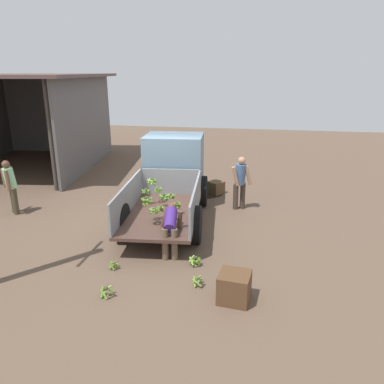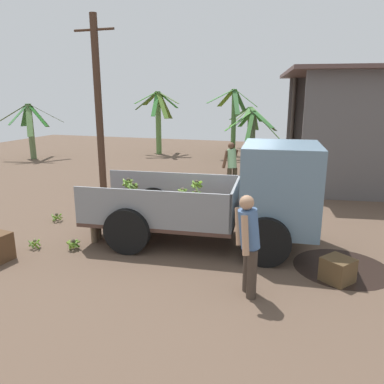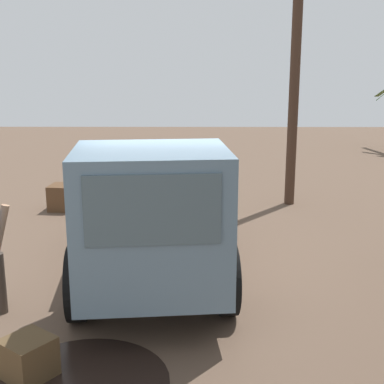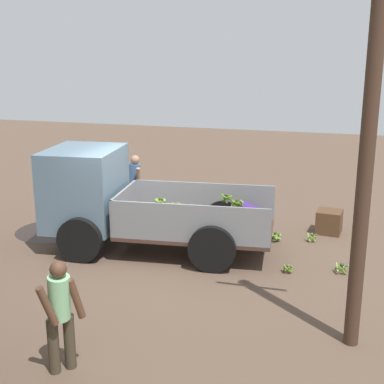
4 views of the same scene
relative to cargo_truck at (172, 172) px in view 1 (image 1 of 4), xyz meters
name	(u,v)px [view 1 (image 1 of 4)]	position (x,y,z in m)	size (l,w,h in m)	color
ground	(156,218)	(-0.95, 0.25, -1.12)	(36.00, 36.00, 0.00)	brown
mud_patch_0	(200,191)	(1.73, -0.56, -1.12)	(1.72, 1.72, 0.01)	black
cargo_truck	(172,172)	(0.00, 0.00, 0.00)	(4.91, 2.41, 2.15)	#4B322A
warehouse_shed	(28,102)	(4.34, 7.38, 1.62)	(8.66, 7.23, 3.90)	#595454
person_foreground_visitor	(240,180)	(0.22, -2.03, -0.21)	(0.51, 0.64, 1.63)	#3E322A
person_worker_loading	(171,227)	(-3.04, -0.70, -0.43)	(0.82, 0.59, 1.11)	brown
person_bystander_near_shed	(10,184)	(-1.38, 4.46, -0.23)	(0.55, 0.58, 1.61)	#403727
banana_bunch_on_ground_0	(195,260)	(-3.45, -1.33, -0.99)	(0.27, 0.27, 0.22)	#403A29
banana_bunch_on_ground_1	(114,265)	(-3.91, 0.34, -1.03)	(0.22, 0.22, 0.17)	brown
banana_bunch_on_ground_2	(106,291)	(-4.91, 0.08, -1.00)	(0.29, 0.27, 0.22)	#433D2B
banana_bunch_on_ground_3	(198,280)	(-4.24, -1.53, -1.00)	(0.24, 0.24, 0.21)	brown
wooden_crate_0	(234,287)	(-4.58, -2.26, -0.85)	(0.56, 0.56, 0.54)	brown
wooden_crate_1	(216,187)	(1.62, -1.13, -0.91)	(0.45, 0.45, 0.42)	brown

